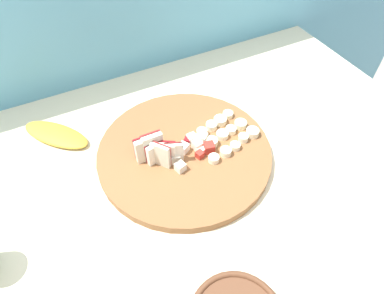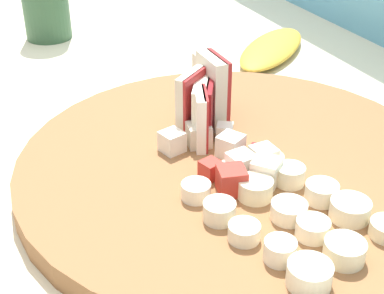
# 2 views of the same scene
# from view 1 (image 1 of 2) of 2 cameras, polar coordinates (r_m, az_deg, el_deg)

# --- Properties ---
(tiled_countertop) EXTENTS (1.24, 0.82, 0.90)m
(tiled_countertop) POSITION_cam_1_polar(r_m,az_deg,el_deg) (1.09, -0.78, -19.84)
(tiled_countertop) COLOR beige
(tiled_countertop) RESTS_ON ground
(tile_backsplash) EXTENTS (2.40, 0.04, 1.37)m
(tile_backsplash) POSITION_cam_1_polar(r_m,az_deg,el_deg) (1.12, -10.72, 4.00)
(tile_backsplash) COLOR #5BA3C1
(tile_backsplash) RESTS_ON ground
(cutting_board) EXTENTS (0.38, 0.38, 0.02)m
(cutting_board) POSITION_cam_1_polar(r_m,az_deg,el_deg) (0.73, -1.31, -0.99)
(cutting_board) COLOR brown
(cutting_board) RESTS_ON tiled_countertop
(apple_wedge_fan) EXTENTS (0.09, 0.06, 0.07)m
(apple_wedge_fan) POSITION_cam_1_polar(r_m,az_deg,el_deg) (0.69, -6.11, -0.59)
(apple_wedge_fan) COLOR #A32323
(apple_wedge_fan) RESTS_ON cutting_board
(apple_dice_pile) EXTENTS (0.11, 0.08, 0.02)m
(apple_dice_pile) POSITION_cam_1_polar(r_m,az_deg,el_deg) (0.71, -0.10, -0.21)
(apple_dice_pile) COLOR #B22D23
(apple_dice_pile) RESTS_ON cutting_board
(banana_slice_rows) EXTENTS (0.16, 0.13, 0.02)m
(banana_slice_rows) POSITION_cam_1_polar(r_m,az_deg,el_deg) (0.75, 5.37, 2.16)
(banana_slice_rows) COLOR white
(banana_slice_rows) RESTS_ON cutting_board
(banana_peel) EXTENTS (0.16, 0.17, 0.02)m
(banana_peel) POSITION_cam_1_polar(r_m,az_deg,el_deg) (0.83, -22.36, 1.99)
(banana_peel) COLOR gold
(banana_peel) RESTS_ON tiled_countertop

